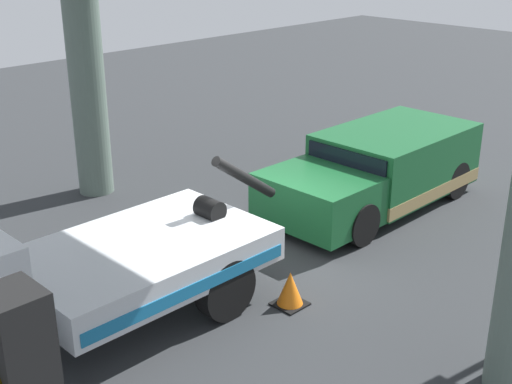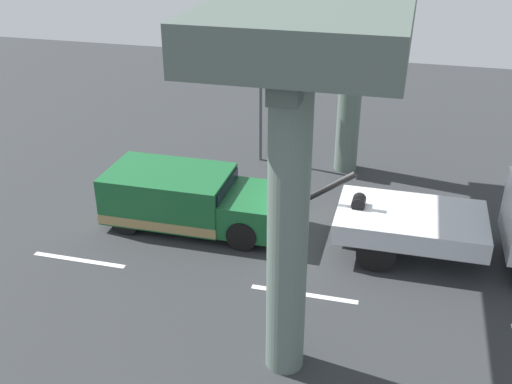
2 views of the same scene
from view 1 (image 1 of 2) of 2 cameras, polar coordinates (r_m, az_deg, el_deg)
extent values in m
cube|color=#2D3033|center=(12.42, -0.46, -6.05)|extent=(60.00, 40.00, 0.10)
cube|color=silver|center=(18.14, 7.40, 3.06)|extent=(2.60, 0.16, 0.01)
cube|color=silver|center=(14.17, -7.78, -2.38)|extent=(2.60, 0.16, 0.01)
cube|color=silver|center=(10.66, -9.47, -5.42)|extent=(3.85, 2.41, 0.55)
cube|color=#196B9E|center=(9.84, -5.29, -8.16)|extent=(3.65, 0.03, 0.20)
cylinder|color=black|center=(11.64, -0.93, 1.20)|extent=(1.41, 0.18, 1.07)
cylinder|color=black|center=(11.26, -3.88, -1.43)|extent=(0.36, 0.45, 0.36)
cylinder|color=black|center=(10.55, -2.57, -8.03)|extent=(1.00, 0.32, 1.00)
cylinder|color=black|center=(12.01, -9.29, -4.45)|extent=(1.00, 0.32, 1.00)
cube|color=#195B2D|center=(15.24, 11.54, 2.75)|extent=(3.46, 2.21, 1.35)
cube|color=#195B2D|center=(13.34, 5.18, -0.54)|extent=(1.73, 2.12, 0.95)
cube|color=black|center=(13.79, 7.52, 2.31)|extent=(0.06, 1.94, 0.59)
cube|color=#9E8451|center=(15.40, 11.41, 1.01)|extent=(3.48, 2.22, 0.28)
cylinder|color=black|center=(13.02, 8.78, -2.66)|extent=(0.84, 0.28, 0.84)
cylinder|color=black|center=(14.14, 2.57, -0.42)|extent=(0.84, 0.28, 0.84)
cylinder|color=black|center=(15.71, 16.25, 1.00)|extent=(0.84, 0.28, 0.84)
cylinder|color=black|center=(16.65, 10.55, 2.67)|extent=(0.84, 0.28, 0.84)
cylinder|color=#596B60|center=(15.20, -14.11, 10.89)|extent=(0.77, 0.77, 6.12)
cube|color=black|center=(3.77, -18.98, -13.81)|extent=(0.28, 0.32, 0.90)
cone|color=orange|center=(10.96, 2.87, -8.07)|extent=(0.44, 0.44, 0.58)
cube|color=black|center=(11.10, 2.84, -9.31)|extent=(0.49, 0.49, 0.03)
camera|label=2|loc=(23.32, -33.86, 25.99)|focal=42.90mm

